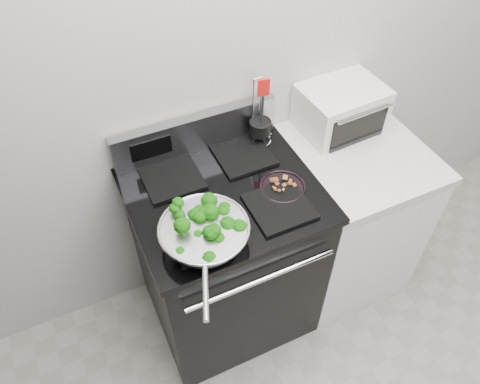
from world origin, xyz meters
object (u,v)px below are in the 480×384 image
gas_range (226,256)px  skillet (204,233)px  utensil_holder (260,130)px  bacon_plate (282,185)px  toaster_oven (341,108)px

gas_range → skillet: (-0.17, -0.21, 0.52)m
skillet → utensil_holder: utensil_holder is taller
gas_range → skillet: size_ratio=2.15×
bacon_plate → utensil_holder: utensil_holder is taller
gas_range → toaster_oven: bearing=15.7°
bacon_plate → utensil_holder: 0.32m
skillet → utensil_holder: (0.45, 0.43, 0.01)m
utensil_holder → toaster_oven: utensil_holder is taller
skillet → toaster_oven: toaster_oven is taller
bacon_plate → utensil_holder: size_ratio=0.56×
gas_range → toaster_oven: 0.90m
skillet → bacon_plate: 0.42m
gas_range → utensil_holder: (0.28, 0.23, 0.52)m
gas_range → utensil_holder: size_ratio=3.28×
toaster_oven → utensil_holder: bearing=172.4°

